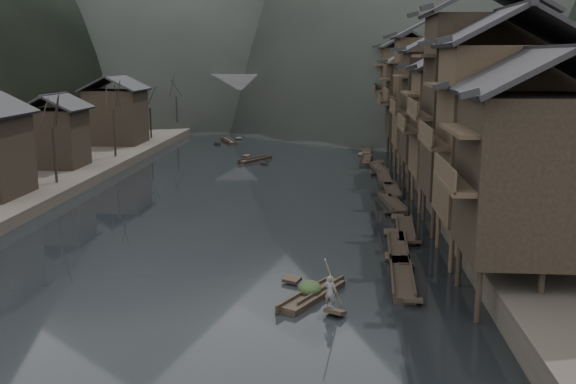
{
  "coord_description": "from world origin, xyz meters",
  "views": [
    {
      "loc": [
        7.56,
        -38.58,
        12.0
      ],
      "look_at": [
        4.26,
        5.99,
        2.5
      ],
      "focal_mm": 40.0,
      "sensor_mm": 36.0,
      "label": 1
    }
  ],
  "objects": [
    {
      "name": "right_bank",
      "position": [
        35.0,
        40.0,
        0.9
      ],
      "size": [
        40.0,
        200.0,
        1.8
      ],
      "primitive_type": "cube",
      "color": "#2D2823",
      "rests_on": "ground"
    },
    {
      "name": "cargo_heap",
      "position": [
        6.39,
        -7.79,
        0.8
      ],
      "size": [
        1.21,
        1.58,
        0.73
      ],
      "primitive_type": "ellipsoid",
      "color": "black",
      "rests_on": "hero_sampan"
    },
    {
      "name": "stilt_houses",
      "position": [
        17.29,
        19.54,
        9.22
      ],
      "size": [
        9.0,
        67.6,
        17.07
      ],
      "color": "black",
      "rests_on": "ground"
    },
    {
      "name": "boatman",
      "position": [
        7.44,
        -9.7,
        1.26
      ],
      "size": [
        0.7,
        0.59,
        1.63
      ],
      "primitive_type": "imported",
      "rotation": [
        0.0,
        0.0,
        2.73
      ],
      "color": "#575759",
      "rests_on": "hero_sampan"
    },
    {
      "name": "moored_sampans",
      "position": [
        11.97,
        23.36,
        0.2
      ],
      "size": [
        3.07,
        65.65,
        0.47
      ],
      "color": "black",
      "rests_on": "water"
    },
    {
      "name": "bare_trees",
      "position": [
        -17.0,
        21.08,
        6.59
      ],
      "size": [
        3.84,
        73.12,
        7.68
      ],
      "color": "black",
      "rests_on": "left_bank"
    },
    {
      "name": "hero_sampan",
      "position": [
        6.52,
        -8.01,
        0.2
      ],
      "size": [
        3.45,
        5.26,
        0.44
      ],
      "color": "black",
      "rests_on": "water"
    },
    {
      "name": "water",
      "position": [
        0.0,
        0.0,
        0.0
      ],
      "size": [
        300.0,
        300.0,
        0.0
      ],
      "primitive_type": "plane",
      "color": "black",
      "rests_on": "ground"
    },
    {
      "name": "left_bank",
      "position": [
        -35.0,
        40.0,
        0.6
      ],
      "size": [
        40.0,
        200.0,
        1.2
      ],
      "primitive_type": "cube",
      "color": "#2D2823",
      "rests_on": "ground"
    },
    {
      "name": "midriver_boats",
      "position": [
        -1.33,
        54.99,
        0.2
      ],
      "size": [
        15.5,
        41.24,
        0.45
      ],
      "color": "black",
      "rests_on": "water"
    },
    {
      "name": "bamboo_pole",
      "position": [
        7.64,
        -9.7,
        3.79
      ],
      "size": [
        0.99,
        2.3,
        3.43
      ],
      "primitive_type": "cylinder",
      "rotation": [
        0.62,
        0.0,
        -0.39
      ],
      "color": "#8C7A51",
      "rests_on": "boatman"
    },
    {
      "name": "stone_bridge",
      "position": [
        -0.0,
        72.0,
        5.11
      ],
      "size": [
        40.0,
        6.0,
        9.0
      ],
      "color": "#4C4C4F",
      "rests_on": "ground"
    },
    {
      "name": "left_houses",
      "position": [
        -20.5,
        20.12,
        5.66
      ],
      "size": [
        8.1,
        53.2,
        8.73
      ],
      "color": "black",
      "rests_on": "left_bank"
    }
  ]
}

